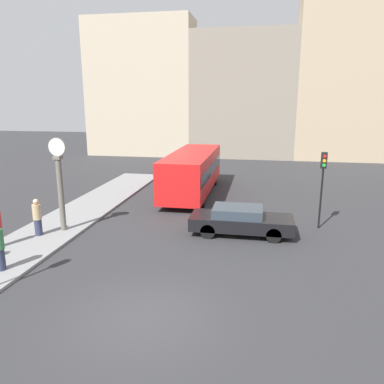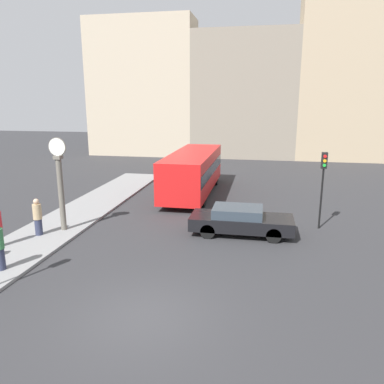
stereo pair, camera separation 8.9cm
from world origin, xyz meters
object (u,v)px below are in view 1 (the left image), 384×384
at_px(pedestrian_tan_coat, 37,217).
at_px(street_clock, 60,183).
at_px(traffic_light_far, 323,174).
at_px(sedan_car, 241,220).
at_px(bus_distant, 192,170).

bearing_deg(pedestrian_tan_coat, street_clock, 49.21).
bearing_deg(traffic_light_far, street_clock, -166.95).
relative_size(sedan_car, traffic_light_far, 1.26).
bearing_deg(street_clock, bus_distant, 61.41).
xyz_separation_m(bus_distant, street_clock, (-4.60, -8.43, 0.77)).
height_order(bus_distant, pedestrian_tan_coat, bus_distant).
relative_size(traffic_light_far, street_clock, 0.86).
relative_size(sedan_car, bus_distant, 0.49).
xyz_separation_m(sedan_car, bus_distant, (-3.56, 7.22, 0.90)).
bearing_deg(sedan_car, pedestrian_tan_coat, -166.93).
bearing_deg(traffic_light_far, sedan_car, -157.36).
bearing_deg(pedestrian_tan_coat, sedan_car, 13.07).
bearing_deg(bus_distant, pedestrian_tan_coat, -119.87).
xyz_separation_m(traffic_light_far, street_clock, (-11.84, -2.75, -0.30)).
bearing_deg(traffic_light_far, bus_distant, 141.87).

